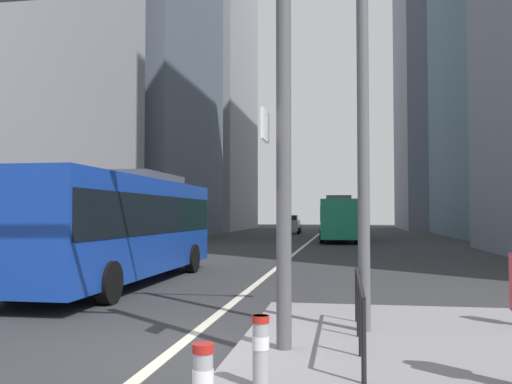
# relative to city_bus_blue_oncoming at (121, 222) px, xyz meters

# --- Properties ---
(ground_plane) EXTENTS (160.00, 160.00, 0.00)m
(ground_plane) POSITION_rel_city_bus_blue_oncoming_xyz_m (3.97, 12.47, -1.84)
(ground_plane) COLOR #303033
(lane_centre_line) EXTENTS (0.20, 80.00, 0.01)m
(lane_centre_line) POSITION_rel_city_bus_blue_oncoming_xyz_m (3.97, 22.47, -1.83)
(lane_centre_line) COLOR beige
(lane_centre_line) RESTS_ON ground
(office_tower_left_far) EXTENTS (11.45, 20.58, 45.67)m
(office_tower_left_far) POSITION_rel_city_bus_blue_oncoming_xyz_m (-12.03, 56.35, 21.00)
(office_tower_left_far) COLOR #9E9EA3
(office_tower_left_far) RESTS_ON ground
(office_tower_right_far) EXTENTS (13.37, 18.88, 43.96)m
(office_tower_right_far) POSITION_rel_city_bus_blue_oncoming_xyz_m (20.97, 63.22, 20.15)
(office_tower_right_far) COLOR slate
(office_tower_right_far) RESTS_ON ground
(city_bus_blue_oncoming) EXTENTS (2.72, 10.94, 3.40)m
(city_bus_blue_oncoming) POSITION_rel_city_bus_blue_oncoming_xyz_m (0.00, 0.00, 0.00)
(city_bus_blue_oncoming) COLOR #14389E
(city_bus_blue_oncoming) RESTS_ON ground
(city_bus_red_receding) EXTENTS (2.90, 11.83, 3.40)m
(city_bus_red_receding) POSITION_rel_city_bus_blue_oncoming_xyz_m (6.10, 27.30, 0.00)
(city_bus_red_receding) COLOR #198456
(city_bus_red_receding) RESTS_ON ground
(car_oncoming_mid) EXTENTS (2.10, 4.46, 1.94)m
(car_oncoming_mid) POSITION_rel_city_bus_blue_oncoming_xyz_m (0.96, 42.47, -0.85)
(car_oncoming_mid) COLOR #B2A899
(car_oncoming_mid) RESTS_ON ground
(car_receding_near) EXTENTS (2.08, 4.61, 1.94)m
(car_receding_near) POSITION_rel_city_bus_blue_oncoming_xyz_m (6.14, 38.64, -0.84)
(car_receding_near) COLOR #232838
(car_receding_near) RESTS_ON ground
(traffic_signal_gantry) EXTENTS (6.69, 0.65, 6.00)m
(traffic_signal_gantry) POSITION_rel_city_bus_blue_oncoming_xyz_m (3.44, -7.67, 2.30)
(traffic_signal_gantry) COLOR #515156
(traffic_signal_gantry) RESTS_ON median_island
(street_lamp_post) EXTENTS (5.50, 0.32, 8.00)m
(street_lamp_post) POSITION_rel_city_bus_blue_oncoming_xyz_m (6.88, -6.23, 3.45)
(street_lamp_post) COLOR #56565B
(street_lamp_post) RESTS_ON median_island
(bollard_left) EXTENTS (0.20, 0.20, 0.78)m
(bollard_left) POSITION_rel_city_bus_blue_oncoming_xyz_m (5.31, -10.79, -1.25)
(bollard_left) COLOR #99999E
(bollard_left) RESTS_ON median_island
(bollard_right) EXTENTS (0.20, 0.20, 0.80)m
(bollard_right) POSITION_rel_city_bus_blue_oncoming_xyz_m (5.63, -9.47, -1.24)
(bollard_right) COLOR #99999E
(bollard_right) RESTS_ON median_island
(pedestrian_railing) EXTENTS (0.06, 3.74, 0.98)m
(pedestrian_railing) POSITION_rel_city_bus_blue_oncoming_xyz_m (6.77, -7.29, -0.98)
(pedestrian_railing) COLOR black
(pedestrian_railing) RESTS_ON median_island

